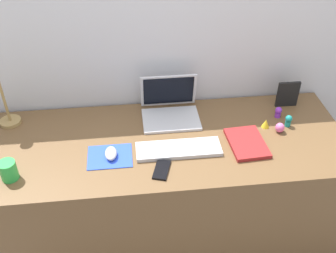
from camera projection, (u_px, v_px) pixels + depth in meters
The scene contains 16 objects.
ground_plane at pixel (164, 234), 2.47m from camera, with size 6.00×6.00×0.00m, color slate.
back_wall at pixel (157, 102), 2.33m from camera, with size 3.05×0.05×1.43m, color silver.
desk at pixel (164, 192), 2.24m from camera, with size 1.85×0.69×0.74m, color brown.
laptop at pixel (170, 106), 2.16m from camera, with size 0.30×0.25×0.21m.
keyboard at pixel (179, 149), 1.95m from camera, with size 0.41×0.13×0.02m, color silver.
mousepad at pixel (110, 156), 1.92m from camera, with size 0.21×0.17×0.00m, color blue.
mouse at pixel (111, 153), 1.91m from camera, with size 0.06×0.10×0.03m, color silver.
cell_phone at pixel (162, 170), 1.85m from camera, with size 0.06×0.13×0.01m, color black.
desk_lamp at pixel (3, 101), 2.02m from camera, with size 0.11×0.14×0.33m.
notebook_pad at pixel (247, 143), 1.99m from camera, with size 0.17×0.24×0.02m, color maroon.
picture_frame at pixel (288, 94), 2.22m from camera, with size 0.12×0.02×0.15m, color black.
coffee_mug at pixel (8, 171), 1.78m from camera, with size 0.08×0.08×0.09m, color green.
toy_figurine_pink at pixel (280, 128), 2.06m from camera, with size 0.05×0.05×0.05m, color pink.
toy_figurine_purple at pixel (278, 112), 2.16m from camera, with size 0.04×0.04×0.06m.
toy_figurine_teal at pixel (288, 120), 2.09m from camera, with size 0.04×0.04×0.06m.
toy_figurine_yellow at pixel (266, 123), 2.09m from camera, with size 0.04×0.04×0.05m, color yellow.
Camera 1 is at (-0.15, -1.54, 2.03)m, focal length 43.32 mm.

